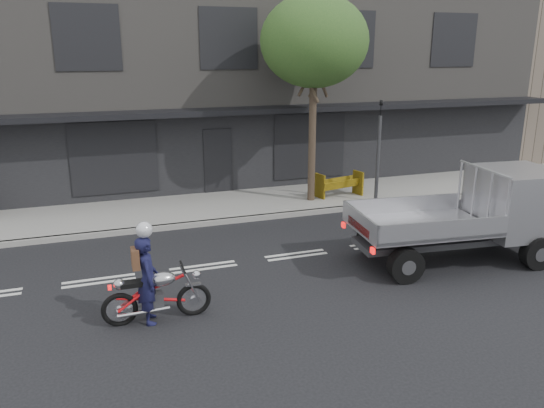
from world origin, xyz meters
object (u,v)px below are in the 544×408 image
(street_tree, at_px, (314,42))
(rider, at_px, (148,280))
(construction_barrier, at_px, (342,185))
(flatbed_ute, at_px, (499,206))
(traffic_light_pole, at_px, (378,157))
(motorcycle, at_px, (157,294))

(street_tree, relative_size, rider, 3.91)
(rider, height_order, construction_barrier, rider)
(rider, relative_size, flatbed_ute, 0.33)
(traffic_light_pole, xyz_separation_m, motorcycle, (-7.97, -5.60, -1.10))
(street_tree, bearing_deg, motorcycle, -132.76)
(traffic_light_pole, height_order, rider, traffic_light_pole)
(motorcycle, height_order, construction_barrier, motorcycle)
(traffic_light_pole, distance_m, flatbed_ute, 5.10)
(traffic_light_pole, bearing_deg, motorcycle, -144.89)
(rider, bearing_deg, flatbed_ute, -85.03)
(rider, distance_m, construction_barrier, 9.62)
(street_tree, xyz_separation_m, flatbed_ute, (2.47, -5.92, -3.94))
(motorcycle, xyz_separation_m, rider, (-0.15, 0.00, 0.31))
(flatbed_ute, bearing_deg, motorcycle, -170.35)
(construction_barrier, bearing_deg, street_tree, 174.42)
(traffic_light_pole, bearing_deg, street_tree, 156.97)
(flatbed_ute, relative_size, construction_barrier, 3.35)
(flatbed_ute, height_order, construction_barrier, flatbed_ute)
(flatbed_ute, bearing_deg, street_tree, 118.70)
(traffic_light_pole, bearing_deg, rider, -145.39)
(rider, height_order, flatbed_ute, flatbed_ute)
(street_tree, relative_size, flatbed_ute, 1.29)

